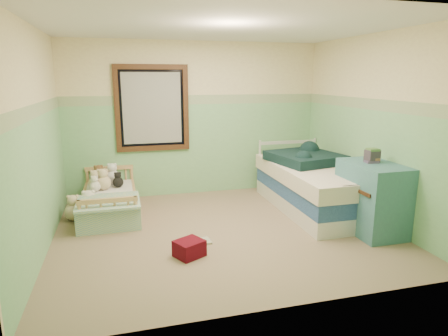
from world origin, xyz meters
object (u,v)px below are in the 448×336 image
object	(u,v)px
floor_book	(200,242)
dresser	(372,198)
toddler_bed_frame	(110,207)
twin_bed_frame	(315,202)
plush_floor_cream	(90,208)
red_pillow	(189,248)
plush_floor_tan	(74,212)

from	to	relation	value
floor_book	dresser	bearing A→B (deg)	-9.80
toddler_bed_frame	dresser	size ratio (longest dim) A/B	1.67
toddler_bed_frame	twin_bed_frame	world-z (taller)	twin_bed_frame
plush_floor_cream	floor_book	size ratio (longest dim) A/B	1.06
dresser	red_pillow	bearing A→B (deg)	-177.11
twin_bed_frame	toddler_bed_frame	bearing A→B (deg)	168.96
twin_bed_frame	red_pillow	bearing A→B (deg)	-152.71
plush_floor_tan	red_pillow	world-z (taller)	plush_floor_tan
toddler_bed_frame	plush_floor_cream	size ratio (longest dim) A/B	5.48
twin_bed_frame	floor_book	bearing A→B (deg)	-158.44
plush_floor_cream	dresser	bearing A→B (deg)	-22.36
plush_floor_cream	dresser	world-z (taller)	dresser
twin_bed_frame	dresser	xyz separation A→B (m)	(0.26, -0.96, 0.33)
plush_floor_cream	red_pillow	bearing A→B (deg)	-53.83
plush_floor_tan	dresser	world-z (taller)	dresser
twin_bed_frame	dresser	size ratio (longest dim) A/B	2.43
toddler_bed_frame	plush_floor_tan	distance (m)	0.50
plush_floor_cream	plush_floor_tan	world-z (taller)	plush_floor_cream
toddler_bed_frame	plush_floor_tan	xyz separation A→B (m)	(-0.47, -0.16, 0.03)
red_pillow	plush_floor_tan	bearing A→B (deg)	131.67
twin_bed_frame	floor_book	distance (m)	2.06
plush_floor_cream	twin_bed_frame	world-z (taller)	plush_floor_cream
plush_floor_tan	dresser	xyz separation A→B (m)	(3.70, -1.39, 0.32)
twin_bed_frame	floor_book	xyz separation A→B (m)	(-1.92, -0.76, -0.10)
plush_floor_cream	plush_floor_tan	distance (m)	0.21
twin_bed_frame	red_pillow	xyz separation A→B (m)	(-2.10, -1.08, -0.02)
plush_floor_cream	twin_bed_frame	xyz separation A→B (m)	(3.24, -0.48, -0.03)
red_pillow	plush_floor_cream	bearing A→B (deg)	126.17
toddler_bed_frame	floor_book	bearing A→B (deg)	-51.86
plush_floor_tan	floor_book	world-z (taller)	plush_floor_tan
plush_floor_cream	twin_bed_frame	distance (m)	3.27
red_pillow	floor_book	world-z (taller)	red_pillow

